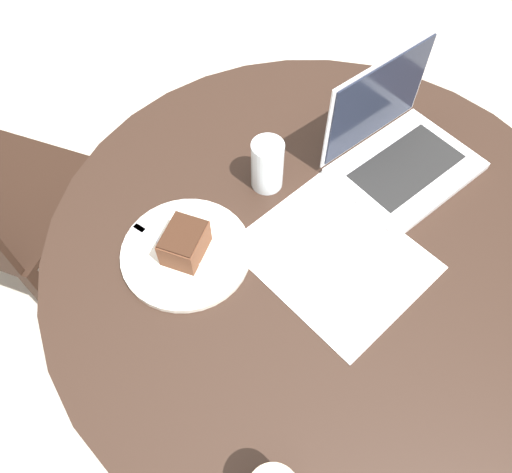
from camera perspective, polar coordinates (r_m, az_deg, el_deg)
name	(u,v)px	position (r m, az deg, el deg)	size (l,w,h in m)	color
ground_plane	(300,355)	(1.69, 5.01, -13.37)	(12.00, 12.00, 0.00)	#B7AD9E
dining_table	(318,271)	(1.17, 7.06, -3.95)	(1.17, 1.17, 0.70)	black
paper_document	(335,256)	(1.03, 8.98, -2.26)	(0.36, 0.32, 0.00)	white
plate	(186,252)	(1.03, -7.99, -1.82)	(0.27, 0.27, 0.01)	silver
cake_slice	(185,243)	(1.00, -8.17, -0.72)	(0.11, 0.12, 0.07)	brown
fork	(159,241)	(1.05, -11.08, -0.47)	(0.17, 0.06, 0.00)	silver
water_glass	(267,165)	(1.09, 1.30, 8.17)	(0.07, 0.07, 0.12)	silver
laptop	(398,150)	(1.19, 15.96, 9.44)	(0.24, 0.31, 0.24)	silver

